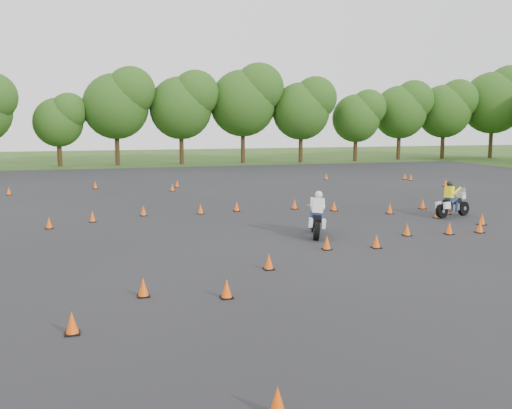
# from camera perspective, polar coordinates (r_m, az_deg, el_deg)

# --- Properties ---
(ground) EXTENTS (140.00, 140.00, 0.00)m
(ground) POSITION_cam_1_polar(r_m,az_deg,el_deg) (17.62, 3.59, -5.70)
(ground) COLOR #2D5119
(ground) RESTS_ON ground
(asphalt_pad) EXTENTS (62.00, 62.00, 0.00)m
(asphalt_pad) POSITION_cam_1_polar(r_m,az_deg,el_deg) (23.23, -1.36, -2.22)
(asphalt_pad) COLOR black
(asphalt_pad) RESTS_ON ground
(treeline) EXTENTS (87.09, 32.38, 10.97)m
(treeline) POSITION_cam_1_polar(r_m,az_deg,el_deg) (51.61, -5.94, 8.71)
(treeline) COLOR #274C15
(treeline) RESTS_ON ground
(traffic_cones) EXTENTS (36.25, 33.39, 0.45)m
(traffic_cones) POSITION_cam_1_polar(r_m,az_deg,el_deg) (23.04, -1.93, -1.74)
(traffic_cones) COLOR #FB540A
(traffic_cones) RESTS_ON asphalt_pad
(rider_yellow) EXTENTS (2.19, 1.22, 1.61)m
(rider_yellow) POSITION_cam_1_polar(r_m,az_deg,el_deg) (26.97, 19.16, 0.53)
(rider_yellow) COLOR yellow
(rider_yellow) RESTS_ON ground
(rider_white) EXTENTS (1.37, 2.32, 1.71)m
(rider_white) POSITION_cam_1_polar(r_m,az_deg,el_deg) (21.34, 5.93, -0.88)
(rider_white) COLOR white
(rider_white) RESTS_ON ground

